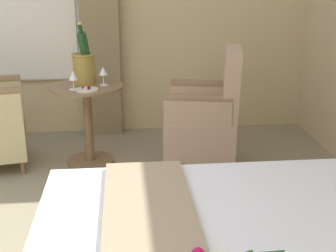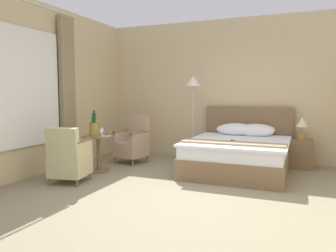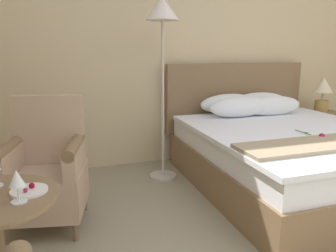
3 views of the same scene
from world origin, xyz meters
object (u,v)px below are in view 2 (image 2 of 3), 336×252
Objects in this scene: bed at (239,153)px; floor_lamp_brass at (193,90)px; wine_glass_near_edge at (102,129)px; snack_plate at (106,136)px; armchair_facing_bed at (69,158)px; champagne_bucket at (94,127)px; nightstand at (301,154)px; armchair_by_window at (132,142)px; bedside_lamp at (302,126)px; wine_glass_near_bucket at (101,131)px; side_table_round at (99,151)px.

floor_lamp_brass reaches higher than bed.
wine_glass_near_edge is 0.23m from snack_plate.
armchair_facing_bed is (-2.40, -1.87, 0.06)m from bed.
wine_glass_near_edge is at bearing 64.47° from champagne_bucket.
wine_glass_near_edge is at bearing -155.30° from nightstand.
bedside_lamp is at bearing 13.31° from armchair_by_window.
bedside_lamp is at bearing -180.00° from nightstand.
floor_lamp_brass is 2.17m from wine_glass_near_bucket.
armchair_facing_bed is (0.01, -0.97, -0.37)m from wine_glass_near_edge.
snack_plate is 0.91m from armchair_facing_bed.
wine_glass_near_edge is 0.15× the size of armchair_by_window.
floor_lamp_brass is at bearing 54.65° from wine_glass_near_bucket.
armchair_by_window is (0.03, 0.94, -0.25)m from snack_plate.
wine_glass_near_edge reaches higher than snack_plate.
side_table_round is 0.84m from armchair_facing_bed.
bedside_lamp reaches higher than side_table_round.
side_table_round is 3.90× the size of snack_plate.
snack_plate reaches higher than side_table_round.
side_table_round is at bearing -101.16° from armchair_by_window.
armchair_by_window is (-2.21, -0.08, 0.08)m from bed.
side_table_round reaches higher than nightstand.
armchair_by_window reaches higher than snack_plate.
champagne_bucket is 3.31× the size of wine_glass_near_edge.
nightstand is 4.31m from armchair_facing_bed.
floor_lamp_brass is at bearing 47.69° from wine_glass_near_edge.
armchair_by_window is at bearing 76.95° from wine_glass_near_edge.
armchair_facing_bed is (-3.46, -2.57, 0.13)m from nightstand.
nightstand is at bearing 27.47° from snack_plate.
wine_glass_near_bucket reaches higher than side_table_round.
side_table_round is 0.42m from wine_glass_near_bucket.
armchair_facing_bed is (0.01, -0.84, 0.02)m from side_table_round.
wine_glass_near_bucket is at bearing -108.09° from snack_plate.
armchair_facing_bed is (-3.46, -2.57, -0.42)m from bedside_lamp.
champagne_bucket is 0.18m from wine_glass_near_edge.
champagne_bucket is (-3.54, -1.75, 0.55)m from nightstand.
nightstand is at bearing 36.58° from armchair_facing_bed.
wine_glass_near_bucket is 0.15× the size of armchair_by_window.
bedside_lamp is at bearing 26.57° from side_table_round.
floor_lamp_brass reaches higher than wine_glass_near_edge.
bed is 14.23× the size of wine_glass_near_edge.
snack_plate reaches higher than nightstand.
bed is 2.62m from side_table_round.
bed is 3.80× the size of nightstand.
bed is at bearing 23.41° from side_table_round.
side_table_round is at bearing 90.39° from armchair_facing_bed.
armchair_by_window is (-3.28, -0.78, 0.15)m from nightstand.
bed is 3.19× the size of side_table_round.
side_table_round is at bearing -153.43° from bedside_lamp.
snack_plate is (0.03, 0.10, -0.10)m from wine_glass_near_bucket.
armchair_facing_bed is at bearing -95.83° from armchair_by_window.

